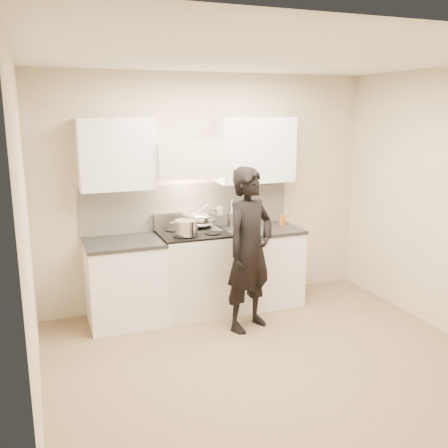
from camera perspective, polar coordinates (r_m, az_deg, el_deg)
The scene contains 11 objects.
ground_plane at distance 4.80m, azimuth 5.50°, elevation -15.56°, with size 4.00×4.00×0.00m, color #876F51.
room_shell at distance 4.58m, azimuth 3.21°, elevation 4.31°, with size 4.04×3.54×2.70m.
stove at distance 5.72m, azimuth -3.51°, elevation -5.52°, with size 0.76×0.65×0.96m.
counter_right at distance 6.01m, azimuth 4.08°, elevation -4.74°, with size 0.92×0.67×0.92m.
counter_left at distance 5.56m, azimuth -11.24°, elevation -6.47°, with size 0.82×0.67×0.92m.
wok at distance 5.74m, azimuth -2.72°, elevation 0.65°, with size 0.39×0.48×0.32m.
stock_pot at distance 5.40m, azimuth -4.35°, elevation -0.41°, with size 0.35×0.29×0.16m.
utensil_crock at distance 5.95m, azimuth 0.95°, elevation 0.65°, with size 0.12×0.12×0.32m.
spice_jar at distance 5.97m, azimuth 2.08°, elevation 0.23°, with size 0.05×0.05×0.10m.
oil_glass at distance 6.09m, azimuth 6.67°, elevation 0.47°, with size 0.07×0.07×0.12m.
person at distance 5.19m, azimuth 2.94°, elevation -2.96°, with size 0.63×0.41×1.73m, color black.
Camera 1 is at (-1.92, -3.76, 2.28)m, focal length 40.00 mm.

